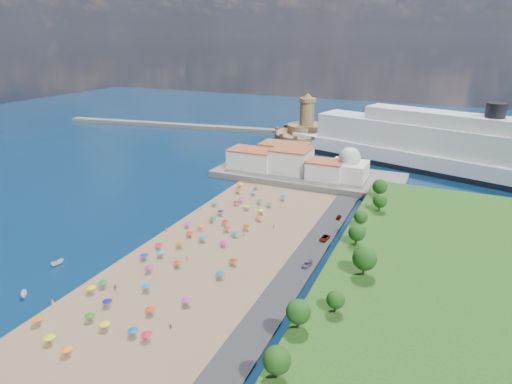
% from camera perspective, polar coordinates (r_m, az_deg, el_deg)
% --- Properties ---
extents(ground, '(700.00, 700.00, 0.00)m').
position_cam_1_polar(ground, '(150.55, -5.32, -5.64)').
color(ground, '#071938').
rests_on(ground, ground).
extents(terrace, '(90.00, 36.00, 3.00)m').
position_cam_1_polar(terrace, '(209.01, 6.92, 2.22)').
color(terrace, '#59544C').
rests_on(terrace, ground).
extents(jetty, '(18.00, 70.00, 2.40)m').
position_cam_1_polar(jetty, '(247.63, 4.52, 5.07)').
color(jetty, '#59544C').
rests_on(jetty, ground).
extents(breakwater, '(199.03, 34.77, 2.60)m').
position_cam_1_polar(breakwater, '(330.01, -9.08, 8.69)').
color(breakwater, '#59544C').
rests_on(breakwater, ground).
extents(waterfront_buildings, '(57.00, 29.00, 11.00)m').
position_cam_1_polar(waterfront_buildings, '(211.77, 3.67, 4.37)').
color(waterfront_buildings, silver).
rests_on(waterfront_buildings, terrace).
extents(domed_building, '(16.00, 16.00, 15.00)m').
position_cam_1_polar(domed_building, '(200.28, 12.29, 3.34)').
color(domed_building, silver).
rests_on(domed_building, terrace).
extents(fortress, '(40.00, 40.00, 32.40)m').
position_cam_1_polar(fortress, '(274.00, 6.71, 7.64)').
color(fortress, '#916E48').
rests_on(fortress, ground).
extents(cruise_ship, '(167.22, 70.97, 36.53)m').
position_cam_1_polar(cruise_ship, '(236.19, 23.27, 5.15)').
color(cruise_ship, black).
rests_on(cruise_ship, ground).
extents(beach_parasols, '(32.31, 116.73, 2.20)m').
position_cam_1_polar(beach_parasols, '(143.14, -7.55, -6.20)').
color(beach_parasols, gray).
rests_on(beach_parasols, beach).
extents(beachgoers, '(34.92, 95.57, 1.89)m').
position_cam_1_polar(beachgoers, '(149.25, -6.17, -5.43)').
color(beachgoers, tan).
rests_on(beachgoers, beach).
extents(moored_boats, '(8.63, 19.86, 1.59)m').
position_cam_1_polar(moored_boats, '(138.10, -26.48, -10.01)').
color(moored_boats, white).
rests_on(moored_boats, ground).
extents(parked_cars, '(2.92, 42.63, 1.38)m').
position_cam_1_polar(parked_cars, '(143.17, 8.77, -6.61)').
color(parked_cars, gray).
rests_on(parked_cars, promenade).
extents(hillside_trees, '(14.48, 109.01, 8.16)m').
position_cam_1_polar(hillside_trees, '(124.19, 12.90, -6.71)').
color(hillside_trees, '#382314').
rests_on(hillside_trees, hillside).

